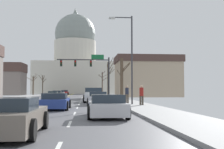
{
  "coord_description": "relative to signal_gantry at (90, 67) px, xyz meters",
  "views": [
    {
      "loc": [
        4.18,
        -25.72,
        1.42
      ],
      "look_at": [
        9.21,
        29.72,
        4.38
      ],
      "focal_mm": 45.69,
      "sensor_mm": 36.0,
      "label": 1
    }
  ],
  "objects": [
    {
      "name": "bare_tree_05",
      "position": [
        -13.51,
        28.2,
        -2.25
      ],
      "size": [
        2.66,
        2.18,
        5.19
      ],
      "color": "brown",
      "rests_on": "ground"
    },
    {
      "name": "flank_building_02",
      "position": [
        11.45,
        12.2,
        -0.85
      ],
      "size": [
        12.65,
        8.14,
        7.97
      ],
      "color": "tan",
      "rests_on": "ground"
    },
    {
      "name": "pickup_truck_near_01",
      "position": [
        0.26,
        -10.14,
        -4.16
      ],
      "size": [
        2.35,
        5.31,
        1.64
      ],
      "color": "silver",
      "rests_on": "ground"
    },
    {
      "name": "sedan_oncoming_01",
      "position": [
        -6.71,
        18.08,
        -4.31
      ],
      "size": [
        2.23,
        4.7,
        1.23
      ],
      "color": "black",
      "rests_on": "ground"
    },
    {
      "name": "sedan_near_04",
      "position": [
        0.51,
        -28.24,
        -4.33
      ],
      "size": [
        2.03,
        4.31,
        1.17
      ],
      "color": "silver",
      "rests_on": "ground"
    },
    {
      "name": "pedestrian_01",
      "position": [
        3.26,
        -16.38,
        -3.81
      ],
      "size": [
        0.35,
        0.34,
        1.67
      ],
      "color": "#4C4238",
      "rests_on": "ground"
    },
    {
      "name": "sedan_near_00",
      "position": [
        0.24,
        -3.13,
        -4.28
      ],
      "size": [
        2.12,
        4.52,
        1.28
      ],
      "color": "black",
      "rests_on": "ground"
    },
    {
      "name": "sedan_oncoming_03",
      "position": [
        -6.45,
        35.79,
        -4.27
      ],
      "size": [
        2.12,
        4.55,
        1.3
      ],
      "color": "#B71414",
      "rests_on": "ground"
    },
    {
      "name": "bare_tree_00",
      "position": [
        3.17,
        4.84,
        -1.58
      ],
      "size": [
        1.33,
        1.88,
        6.72
      ],
      "color": "#4C3D2D",
      "rests_on": "ground"
    },
    {
      "name": "sedan_oncoming_00",
      "position": [
        -6.38,
        7.54,
        -4.34
      ],
      "size": [
        1.97,
        4.3,
        1.15
      ],
      "color": "#1E7247",
      "rests_on": "ground"
    },
    {
      "name": "street_lamp_right",
      "position": [
        3.18,
        -18.2,
        -0.12
      ],
      "size": [
        2.12,
        0.24,
        7.83
      ],
      "color": "#333338",
      "rests_on": "ground"
    },
    {
      "name": "capitol_building",
      "position": [
        -4.75,
        62.9,
        7.26
      ],
      "size": [
        28.63,
        18.94,
        31.95
      ],
      "color": "beige",
      "rests_on": "ground"
    },
    {
      "name": "bare_tree_04",
      "position": [
        3.67,
        31.94,
        -1.6
      ],
      "size": [
        2.62,
        1.07,
        6.2
      ],
      "color": "#423328",
      "rests_on": "ground"
    },
    {
      "name": "pedestrian_00",
      "position": [
        4.03,
        -19.53,
        -3.83
      ],
      "size": [
        0.35,
        0.34,
        1.66
      ],
      "color": "#4C4238",
      "rests_on": "ground"
    },
    {
      "name": "sedan_near_05",
      "position": [
        -2.97,
        -33.75,
        -4.33
      ],
      "size": [
        2.07,
        4.26,
        1.17
      ],
      "color": "#6B6056",
      "rests_on": "ground"
    },
    {
      "name": "flank_building_00",
      "position": [
        -20.74,
        32.38,
        -0.72
      ],
      "size": [
        8.44,
        7.84,
        8.19
      ],
      "color": "slate",
      "rests_on": "ground"
    },
    {
      "name": "ground",
      "position": [
        -4.75,
        -17.27,
        -4.86
      ],
      "size": [
        20.0,
        180.0,
        0.2
      ],
      "color": "#515156"
    },
    {
      "name": "bare_tree_02",
      "position": [
        3.55,
        -10.25,
        -2.18
      ],
      "size": [
        1.73,
        2.26,
        4.93
      ],
      "color": "#4C3D2D",
      "rests_on": "ground"
    },
    {
      "name": "signal_gantry",
      "position": [
        0.0,
        0.0,
        0.0
      ],
      "size": [
        7.91,
        0.41,
        6.59
      ],
      "color": "#28282D",
      "rests_on": "ground"
    },
    {
      "name": "sedan_near_03",
      "position": [
        -2.78,
        -22.1,
        -4.32
      ],
      "size": [
        2.06,
        4.56,
        1.18
      ],
      "color": "navy",
      "rests_on": "ground"
    },
    {
      "name": "sedan_near_02",
      "position": [
        0.53,
        -15.91,
        -4.3
      ],
      "size": [
        2.05,
        4.71,
        1.23
      ],
      "color": "silver",
      "rests_on": "ground"
    },
    {
      "name": "bare_tree_01",
      "position": [
        -12.56,
        37.13,
        -1.74
      ],
      "size": [
        2.1,
        1.85,
        5.59
      ],
      "color": "#4C3D2D",
      "rests_on": "ground"
    },
    {
      "name": "sedan_oncoming_02",
      "position": [
        -6.75,
        26.54,
        -4.33
      ],
      "size": [
        2.06,
        4.7,
        1.17
      ],
      "color": "#9EA3A8",
      "rests_on": "ground"
    }
  ]
}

